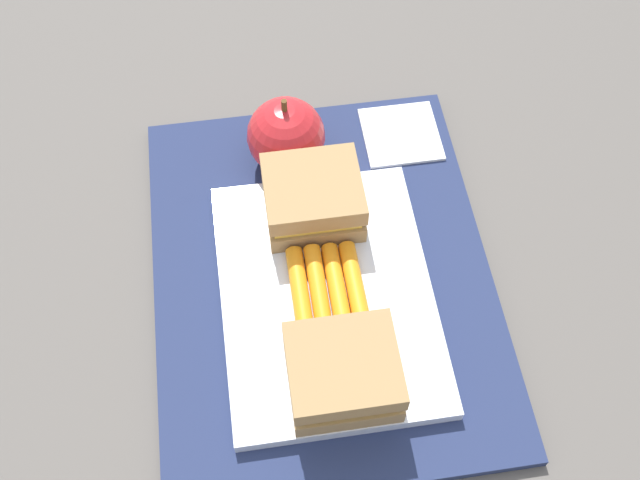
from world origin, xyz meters
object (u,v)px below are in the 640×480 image
at_px(sandwich_half_left, 343,372).
at_px(paper_napkin, 401,134).
at_px(sandwich_half_right, 313,198).
at_px(carrot_sticks_bundle, 327,287).
at_px(apple, 286,136).
at_px(food_tray, 327,296).

xyz_separation_m(sandwich_half_left, paper_napkin, (0.24, -0.09, -0.03)).
distance_m(sandwich_half_right, carrot_sticks_bundle, 0.08).
height_order(sandwich_half_right, paper_napkin, sandwich_half_right).
bearing_deg(sandwich_half_left, carrot_sticks_bundle, -0.29).
bearing_deg(sandwich_half_left, sandwich_half_right, 0.00).
relative_size(sandwich_half_left, apple, 1.00).
distance_m(sandwich_half_right, apple, 0.07).
distance_m(sandwich_half_left, sandwich_half_right, 0.16).
bearing_deg(food_tray, apple, 5.55).
distance_m(apple, paper_napkin, 0.11).
bearing_deg(apple, sandwich_half_right, -168.24).
bearing_deg(food_tray, sandwich_half_right, 0.00).
xyz_separation_m(carrot_sticks_bundle, apple, (0.15, 0.01, 0.02)).
relative_size(sandwich_half_left, carrot_sticks_bundle, 1.05).
bearing_deg(food_tray, paper_napkin, -30.58).
bearing_deg(carrot_sticks_bundle, apple, 5.75).
height_order(food_tray, sandwich_half_left, sandwich_half_left).
distance_m(food_tray, sandwich_half_left, 0.08).
xyz_separation_m(food_tray, sandwich_half_right, (0.08, 0.00, 0.03)).
xyz_separation_m(sandwich_half_right, paper_napkin, (0.08, -0.09, -0.03)).
xyz_separation_m(sandwich_half_right, apple, (0.07, 0.01, 0.00)).
bearing_deg(paper_napkin, food_tray, 149.42).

